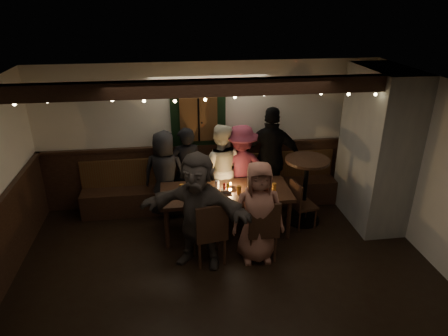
{
  "coord_description": "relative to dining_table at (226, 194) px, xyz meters",
  "views": [
    {
      "loc": [
        -0.65,
        -4.22,
        3.65
      ],
      "look_at": [
        0.14,
        1.6,
        1.05
      ],
      "focal_mm": 32.0,
      "sensor_mm": 36.0,
      "label": 1
    }
  ],
  "objects": [
    {
      "name": "room",
      "position": [
        0.93,
        0.02,
        0.4
      ],
      "size": [
        6.02,
        5.01,
        2.62
      ],
      "color": "black",
      "rests_on": "ground"
    },
    {
      "name": "dining_table",
      "position": [
        0.0,
        0.0,
        0.0
      ],
      "size": [
        2.07,
        0.89,
        0.9
      ],
      "color": "black",
      "rests_on": "ground"
    },
    {
      "name": "chair_near_left",
      "position": [
        -0.33,
        -0.84,
        -0.11
      ],
      "size": [
        0.52,
        0.52,
        1.01
      ],
      "color": "black",
      "rests_on": "ground"
    },
    {
      "name": "chair_near_right",
      "position": [
        0.42,
        -0.84,
        -0.12
      ],
      "size": [
        0.45,
        0.45,
        0.99
      ],
      "color": "black",
      "rests_on": "ground"
    },
    {
      "name": "chair_end",
      "position": [
        1.24,
        -0.04,
        -0.21
      ],
      "size": [
        0.45,
        0.45,
        0.83
      ],
      "color": "black",
      "rests_on": "ground"
    },
    {
      "name": "high_top",
      "position": [
        1.37,
        0.15,
        0.05
      ],
      "size": [
        0.72,
        0.72,
        1.15
      ],
      "color": "black",
      "rests_on": "ground"
    },
    {
      "name": "person_a",
      "position": [
        -0.96,
        0.71,
        0.09
      ],
      "size": [
        0.84,
        0.64,
        1.54
      ],
      "primitive_type": "imported",
      "rotation": [
        0.0,
        0.0,
        2.93
      ],
      "color": "black",
      "rests_on": "ground"
    },
    {
      "name": "person_b",
      "position": [
        -0.58,
        0.77,
        0.11
      ],
      "size": [
        0.62,
        0.45,
        1.58
      ],
      "primitive_type": "imported",
      "rotation": [
        0.0,
        0.0,
        3.28
      ],
      "color": "black",
      "rests_on": "ground"
    },
    {
      "name": "person_c",
      "position": [
        0.01,
        0.71,
        0.14
      ],
      "size": [
        0.91,
        0.78,
        1.62
      ],
      "primitive_type": "imported",
      "rotation": [
        0.0,
        0.0,
        2.91
      ],
      "color": "beige",
      "rests_on": "ground"
    },
    {
      "name": "person_d",
      "position": [
        0.38,
        0.73,
        0.12
      ],
      "size": [
        1.08,
        0.68,
        1.58
      ],
      "primitive_type": "imported",
      "rotation": [
        0.0,
        0.0,
        3.24
      ],
      "color": "maroon",
      "rests_on": "ground"
    },
    {
      "name": "person_e",
      "position": [
        0.93,
        0.76,
        0.26
      ],
      "size": [
        1.18,
        0.76,
        1.87
      ],
      "primitive_type": "imported",
      "rotation": [
        0.0,
        0.0,
        2.84
      ],
      "color": "black",
      "rests_on": "ground"
    },
    {
      "name": "person_f",
      "position": [
        -0.5,
        -0.78,
        0.19
      ],
      "size": [
        1.67,
        1.09,
        1.73
      ],
      "primitive_type": "imported",
      "rotation": [
        0.0,
        0.0,
        -0.4
      ],
      "color": "#413934",
      "rests_on": "ground"
    },
    {
      "name": "person_g",
      "position": [
        0.35,
        -0.79,
        0.1
      ],
      "size": [
        0.77,
        0.52,
        1.55
      ],
      "primitive_type": "imported",
      "rotation": [
        0.0,
        0.0,
        -0.03
      ],
      "color": "#9C6150",
      "rests_on": "ground"
    }
  ]
}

